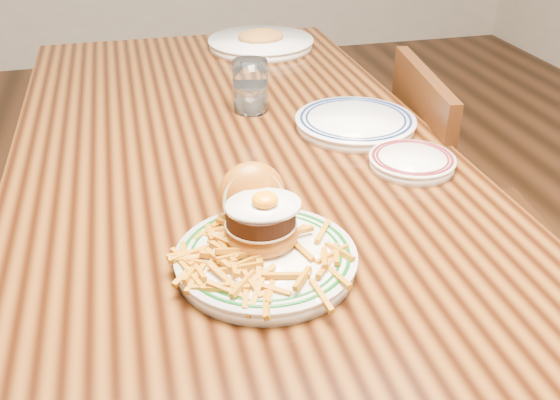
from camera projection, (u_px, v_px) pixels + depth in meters
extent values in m
cube|color=black|center=(231.00, 154.00, 1.26)|extent=(0.85, 1.60, 0.05)
cylinder|color=black|center=(82.00, 173.00, 2.00)|extent=(0.07, 0.07, 0.70)
cylinder|color=black|center=(301.00, 149.00, 2.15)|extent=(0.07, 0.07, 0.70)
cube|color=#411D0D|center=(473.00, 234.00, 1.60)|extent=(0.44, 0.44, 0.04)
cube|color=#411D0D|center=(415.00, 158.00, 1.47)|extent=(0.08, 0.39, 0.42)
cylinder|color=#411D0D|center=(495.00, 259.00, 1.86)|extent=(0.04, 0.04, 0.38)
cylinder|color=#411D0D|center=(386.00, 266.00, 1.83)|extent=(0.04, 0.04, 0.38)
cylinder|color=#411D0D|center=(548.00, 336.00, 1.57)|extent=(0.04, 0.04, 0.38)
cylinder|color=#411D0D|center=(419.00, 346.00, 1.54)|extent=(0.04, 0.04, 0.38)
cylinder|color=white|center=(266.00, 262.00, 0.88)|extent=(0.25, 0.25, 0.02)
cylinder|color=white|center=(266.00, 255.00, 0.88)|extent=(0.26, 0.26, 0.01)
torus|color=#0D4E13|center=(266.00, 254.00, 0.88)|extent=(0.24, 0.24, 0.01)
torus|color=#0D4E13|center=(266.00, 254.00, 0.88)|extent=(0.22, 0.22, 0.01)
ellipsoid|color=#9F5714|center=(261.00, 234.00, 0.90)|extent=(0.11, 0.11, 0.05)
cylinder|color=#D4B584|center=(261.00, 223.00, 0.89)|extent=(0.10, 0.10, 0.00)
cylinder|color=black|center=(261.00, 215.00, 0.88)|extent=(0.10, 0.10, 0.03)
ellipsoid|color=white|center=(263.00, 205.00, 0.87)|extent=(0.11, 0.09, 0.01)
ellipsoid|color=orange|center=(265.00, 200.00, 0.86)|extent=(0.04, 0.04, 0.02)
ellipsoid|color=#9F5714|center=(252.00, 195.00, 0.93)|extent=(0.10, 0.09, 0.12)
cylinder|color=#D4B584|center=(254.00, 202.00, 0.92)|extent=(0.09, 0.03, 0.09)
cylinder|color=white|center=(412.00, 164.00, 1.15)|extent=(0.16, 0.16, 0.02)
cylinder|color=white|center=(412.00, 158.00, 1.15)|extent=(0.16, 0.16, 0.01)
torus|color=maroon|center=(412.00, 157.00, 1.15)|extent=(0.15, 0.15, 0.01)
torus|color=maroon|center=(412.00, 157.00, 1.15)|extent=(0.13, 0.13, 0.01)
cube|color=silver|center=(419.00, 155.00, 1.16)|extent=(0.07, 0.09, 0.00)
cylinder|color=white|center=(355.00, 125.00, 1.30)|extent=(0.25, 0.25, 0.02)
cylinder|color=white|center=(356.00, 119.00, 1.30)|extent=(0.25, 0.25, 0.01)
torus|color=#0F1D4C|center=(356.00, 118.00, 1.30)|extent=(0.23, 0.23, 0.01)
torus|color=#0F1D4C|center=(356.00, 118.00, 1.30)|extent=(0.21, 0.21, 0.01)
cylinder|color=white|center=(250.00, 86.00, 1.37)|extent=(0.08, 0.08, 0.12)
cylinder|color=silver|center=(251.00, 98.00, 1.38)|extent=(0.07, 0.07, 0.06)
cylinder|color=white|center=(261.00, 45.00, 1.80)|extent=(0.30, 0.30, 0.02)
cylinder|color=white|center=(261.00, 40.00, 1.79)|extent=(0.30, 0.30, 0.01)
ellipsoid|color=#B17132|center=(261.00, 36.00, 1.79)|extent=(0.13, 0.11, 0.04)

